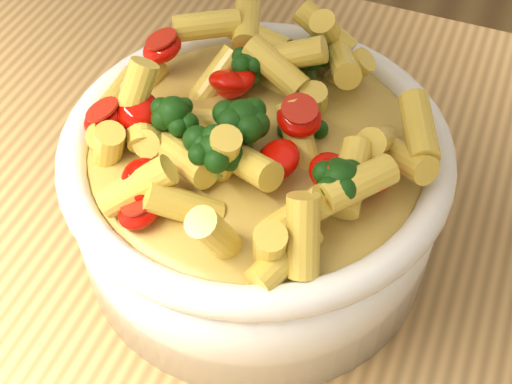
% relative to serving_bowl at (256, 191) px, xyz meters
% --- Properties ---
extents(serving_bowl, '(0.26, 0.26, 0.11)m').
position_rel_serving_bowl_xyz_m(serving_bowl, '(0.00, 0.00, 0.00)').
color(serving_bowl, white).
rests_on(serving_bowl, table).
extents(pasta_salad, '(0.21, 0.21, 0.05)m').
position_rel_serving_bowl_xyz_m(pasta_salad, '(-0.00, 0.00, 0.07)').
color(pasta_salad, '#FFDE50').
rests_on(pasta_salad, serving_bowl).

